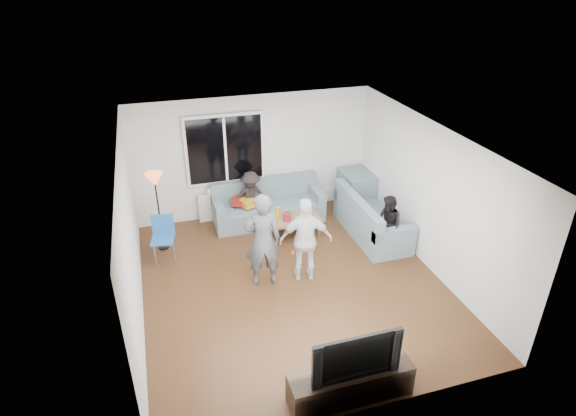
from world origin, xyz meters
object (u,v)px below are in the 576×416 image
object	(u,v)px
side_chair	(163,240)
player_right	(306,240)
player_left	(263,240)
tv_console	(350,384)
sofa_back_section	(268,203)
coffee_table	(292,226)
sofa_right_section	(372,215)
spectator_back	(251,198)
spectator_right	(388,224)
floor_lamp	(159,212)
television	(353,352)

from	to	relation	value
side_chair	player_right	size ratio (longest dim) A/B	0.56
player_left	tv_console	distance (m)	2.79
sofa_back_section	player_left	xyz separation A→B (m)	(-0.64, -2.09, 0.42)
coffee_table	tv_console	bearing A→B (deg)	-96.88
sofa_right_section	coffee_table	bearing A→B (deg)	74.63
player_left	spectator_back	bearing A→B (deg)	-91.95
sofa_right_section	coffee_table	xyz separation A→B (m)	(-1.55, 0.43, -0.22)
player_left	spectator_right	size ratio (longest dim) A/B	1.49
coffee_table	tv_console	xyz separation A→B (m)	(-0.49, -4.05, 0.02)
sofa_back_section	floor_lamp	distance (m)	2.30
side_chair	spectator_back	xyz separation A→B (m)	(1.86, 0.93, 0.15)
floor_lamp	television	world-z (taller)	floor_lamp
spectator_right	spectator_back	size ratio (longest dim) A/B	0.98
spectator_back	tv_console	bearing A→B (deg)	-90.09
coffee_table	spectator_back	distance (m)	1.07
sofa_right_section	floor_lamp	world-z (taller)	floor_lamp
floor_lamp	player_right	world-z (taller)	floor_lamp
floor_lamp	spectator_right	xyz separation A→B (m)	(4.07, -1.33, -0.21)
coffee_table	player_right	distance (m)	1.56
sofa_right_section	television	distance (m)	4.17
sofa_right_section	floor_lamp	distance (m)	4.14
floor_lamp	player_left	world-z (taller)	player_left
television	side_chair	bearing A→B (deg)	117.68
sofa_back_section	coffee_table	bearing A→B (deg)	-67.63
sofa_right_section	coffee_table	world-z (taller)	sofa_right_section
floor_lamp	sofa_back_section	bearing A→B (deg)	11.72
coffee_table	player_left	world-z (taller)	player_left
sofa_back_section	spectator_back	size ratio (longest dim) A/B	1.99
sofa_back_section	spectator_back	distance (m)	0.39
player_right	floor_lamp	bearing A→B (deg)	-24.10
player_right	spectator_right	size ratio (longest dim) A/B	1.35
side_chair	spectator_right	world-z (taller)	spectator_right
coffee_table	sofa_back_section	bearing A→B (deg)	112.37
coffee_table	television	xyz separation A→B (m)	(-0.49, -4.05, 0.57)
sofa_back_section	tv_console	world-z (taller)	sofa_back_section
coffee_table	side_chair	xyz separation A→B (m)	(-2.52, -0.17, 0.23)
sofa_back_section	spectator_right	world-z (taller)	spectator_right
coffee_table	player_right	bearing A→B (deg)	-98.09
television	player_left	bearing A→B (deg)	99.53
coffee_table	spectator_right	bearing A→B (deg)	-34.59
sofa_right_section	player_right	world-z (taller)	player_right
floor_lamp	tv_console	distance (m)	4.80
sofa_right_section	side_chair	size ratio (longest dim) A/B	2.33
spectator_right	sofa_right_section	bearing A→B (deg)	170.22
sofa_back_section	floor_lamp	world-z (taller)	floor_lamp
player_left	tv_console	size ratio (longest dim) A/B	1.06
floor_lamp	sofa_right_section	bearing A→B (deg)	-9.60
side_chair	player_left	world-z (taller)	player_left
side_chair	player_right	distance (m)	2.66
coffee_table	spectator_right	size ratio (longest dim) A/B	0.97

